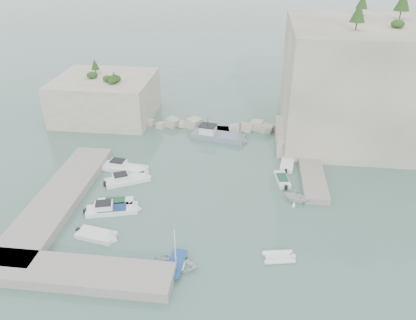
# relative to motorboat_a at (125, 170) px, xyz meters

# --- Properties ---
(ground) EXTENTS (400.00, 400.00, 0.00)m
(ground) POSITION_rel_motorboat_a_xyz_m (11.56, -7.29, 0.00)
(ground) COLOR #4C7266
(ground) RESTS_ON ground
(cliff_east) EXTENTS (26.00, 22.00, 17.00)m
(cliff_east) POSITION_rel_motorboat_a_xyz_m (34.56, 15.71, 8.50)
(cliff_east) COLOR beige
(cliff_east) RESTS_ON ground
(cliff_terrace) EXTENTS (8.00, 10.00, 2.50)m
(cliff_terrace) POSITION_rel_motorboat_a_xyz_m (24.56, 10.71, 1.25)
(cliff_terrace) COLOR beige
(cliff_terrace) RESTS_ON ground
(outcrop_west) EXTENTS (16.00, 14.00, 7.00)m
(outcrop_west) POSITION_rel_motorboat_a_xyz_m (-8.44, 17.71, 3.50)
(outcrop_west) COLOR beige
(outcrop_west) RESTS_ON ground
(quay_west) EXTENTS (5.00, 24.00, 1.10)m
(quay_west) POSITION_rel_motorboat_a_xyz_m (-5.44, -8.29, 0.55)
(quay_west) COLOR #9E9689
(quay_west) RESTS_ON ground
(quay_south) EXTENTS (18.00, 4.00, 1.10)m
(quay_south) POSITION_rel_motorboat_a_xyz_m (1.56, -19.79, 0.55)
(quay_south) COLOR #9E9689
(quay_south) RESTS_ON ground
(ledge_east) EXTENTS (3.00, 16.00, 0.80)m
(ledge_east) POSITION_rel_motorboat_a_xyz_m (25.06, 2.71, 0.40)
(ledge_east) COLOR #9E9689
(ledge_east) RESTS_ON ground
(breakwater) EXTENTS (28.00, 3.00, 1.40)m
(breakwater) POSITION_rel_motorboat_a_xyz_m (10.56, 14.71, 0.70)
(breakwater) COLOR beige
(breakwater) RESTS_ON ground
(motorboat_a) EXTENTS (7.08, 2.88, 1.40)m
(motorboat_a) POSITION_rel_motorboat_a_xyz_m (0.00, 0.00, 0.00)
(motorboat_a) COLOR white
(motorboat_a) RESTS_ON ground
(motorboat_b) EXTENTS (6.39, 4.67, 1.40)m
(motorboat_b) POSITION_rel_motorboat_a_xyz_m (1.30, -2.90, 0.00)
(motorboat_b) COLOR white
(motorboat_b) RESTS_ON ground
(motorboat_c) EXTENTS (4.83, 2.58, 0.70)m
(motorboat_c) POSITION_rel_motorboat_a_xyz_m (1.35, -8.06, 0.00)
(motorboat_c) COLOR white
(motorboat_c) RESTS_ON ground
(motorboat_d) EXTENTS (6.70, 3.52, 1.40)m
(motorboat_d) POSITION_rel_motorboat_a_xyz_m (1.43, -9.44, 0.00)
(motorboat_d) COLOR white
(motorboat_d) RESTS_ON ground
(motorboat_e) EXTENTS (4.80, 2.66, 0.70)m
(motorboat_e) POSITION_rel_motorboat_a_xyz_m (1.22, -13.99, 0.00)
(motorboat_e) COLOR silver
(motorboat_e) RESTS_ON ground
(rowboat) EXTENTS (4.53, 3.35, 0.90)m
(rowboat) POSITION_rel_motorboat_a_xyz_m (10.41, -17.34, 0.00)
(rowboat) COLOR white
(rowboat) RESTS_ON ground
(inflatable_dinghy) EXTENTS (3.55, 2.21, 0.44)m
(inflatable_dinghy) POSITION_rel_motorboat_a_xyz_m (20.19, -14.93, 0.00)
(inflatable_dinghy) COLOR white
(inflatable_dinghy) RESTS_ON ground
(tender_east_a) EXTENTS (4.04, 3.80, 1.69)m
(tender_east_a) POSITION_rel_motorboat_a_xyz_m (22.55, -4.78, 0.00)
(tender_east_a) COLOR white
(tender_east_a) RESTS_ON ground
(tender_east_b) EXTENTS (2.24, 4.47, 0.70)m
(tender_east_b) POSITION_rel_motorboat_a_xyz_m (21.11, -0.40, 0.00)
(tender_east_b) COLOR silver
(tender_east_b) RESTS_ON ground
(tender_east_c) EXTENTS (2.38, 5.44, 0.70)m
(tender_east_c) POSITION_rel_motorboat_a_xyz_m (21.99, 4.06, 0.00)
(tender_east_c) COLOR white
(tender_east_c) RESTS_ON ground
(tender_east_d) EXTENTS (4.46, 2.27, 1.64)m
(tender_east_d) POSITION_rel_motorboat_a_xyz_m (22.49, 8.16, 0.00)
(tender_east_d) COLOR silver
(tender_east_d) RESTS_ON ground
(work_boat) EXTENTS (9.44, 4.25, 2.20)m
(work_boat) POSITION_rel_motorboat_a_xyz_m (11.65, 11.04, 0.00)
(work_boat) COLOR slate
(work_boat) RESTS_ON ground
(rowboat_mast) EXTENTS (0.10, 0.10, 4.20)m
(rowboat_mast) POSITION_rel_motorboat_a_xyz_m (10.41, -17.34, 2.55)
(rowboat_mast) COLOR white
(rowboat_mast) RESTS_ON rowboat
(vegetation) EXTENTS (53.48, 13.88, 13.40)m
(vegetation) POSITION_rel_motorboat_a_xyz_m (29.39, 17.12, 17.93)
(vegetation) COLOR #1E4219
(vegetation) RESTS_ON ground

